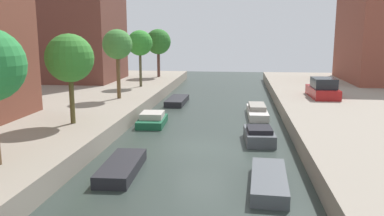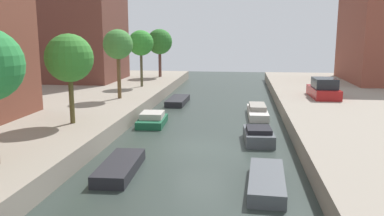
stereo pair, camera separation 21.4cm
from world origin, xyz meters
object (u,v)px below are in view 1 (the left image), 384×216
object	(u,v)px
moored_boat_left_2	(122,167)
moored_boat_right_2	(269,181)
parked_car	(323,89)
street_tree_3	(117,45)
moored_boat_right_3	(259,135)
street_tree_2	(70,58)
moored_boat_left_4	(177,101)
street_tree_5	(158,42)
moored_boat_left_3	(152,120)
street_tree_4	(140,43)
moored_boat_right_4	(257,111)

from	to	relation	value
moored_boat_left_2	moored_boat_right_2	world-z (taller)	moored_boat_right_2
parked_car	moored_boat_left_2	xyz separation A→B (m)	(-11.59, -16.05, -1.38)
street_tree_3	moored_boat_right_3	world-z (taller)	street_tree_3
street_tree_2	moored_boat_left_4	size ratio (longest dim) A/B	1.14
street_tree_3	street_tree_5	xyz separation A→B (m)	(0.00, 15.43, -0.13)
moored_boat_left_2	street_tree_3	bearing A→B (deg)	107.35
parked_car	moored_boat_right_2	bearing A→B (deg)	-107.40
moored_boat_left_3	moored_boat_right_2	world-z (taller)	moored_boat_left_3
street_tree_5	moored_boat_left_2	size ratio (longest dim) A/B	1.32
parked_car	moored_boat_right_3	distance (m)	11.66
street_tree_4	moored_boat_right_4	bearing A→B (deg)	-35.58
street_tree_2	moored_boat_right_3	size ratio (longest dim) A/B	1.61
street_tree_2	moored_boat_right_3	world-z (taller)	street_tree_2
street_tree_3	street_tree_5	bearing A→B (deg)	90.00
street_tree_4	parked_car	world-z (taller)	street_tree_4
moored_boat_left_2	moored_boat_right_2	bearing A→B (deg)	-8.08
street_tree_5	moored_boat_right_2	size ratio (longest dim) A/B	1.27
street_tree_5	moored_boat_left_3	bearing A→B (deg)	-79.72
street_tree_3	street_tree_5	size ratio (longest dim) A/B	0.97
street_tree_2	street_tree_4	size ratio (longest dim) A/B	0.95
street_tree_2	moored_boat_left_3	xyz separation A→B (m)	(3.61, 4.30, -4.30)
street_tree_2	moored_boat_right_3	distance (m)	11.33
street_tree_3	street_tree_2	bearing A→B (deg)	-90.00
parked_car	moored_boat_left_2	size ratio (longest dim) A/B	1.04
street_tree_2	moored_boat_right_4	size ratio (longest dim) A/B	1.08
street_tree_3	street_tree_5	world-z (taller)	street_tree_5
street_tree_4	moored_boat_right_2	bearing A→B (deg)	-63.85
street_tree_5	moored_boat_left_3	xyz separation A→B (m)	(3.61, -19.88, -4.63)
moored_boat_left_3	moored_boat_right_4	xyz separation A→B (m)	(7.04, 3.78, -0.00)
street_tree_3	moored_boat_right_4	size ratio (longest dim) A/B	1.14
street_tree_3	moored_boat_right_3	bearing A→B (deg)	-36.97
street_tree_4	moored_boat_left_4	xyz separation A→B (m)	(3.98, -3.15, -4.81)
street_tree_3	parked_car	xyz separation A→B (m)	(15.86, 2.39, -3.47)
moored_boat_left_4	moored_boat_right_3	size ratio (longest dim) A/B	1.41
street_tree_5	moored_boat_right_4	xyz separation A→B (m)	(10.64, -16.10, -4.63)
street_tree_2	moored_boat_right_2	bearing A→B (deg)	-28.81
parked_car	moored_boat_right_2	world-z (taller)	parked_car
moored_boat_left_4	moored_boat_right_3	world-z (taller)	moored_boat_right_3
moored_boat_right_2	moored_boat_right_4	distance (m)	13.88
street_tree_5	street_tree_4	bearing A→B (deg)	-90.00
street_tree_2	moored_boat_left_4	distance (m)	13.88
moored_boat_left_3	moored_boat_right_2	xyz separation A→B (m)	(6.95, -10.11, -0.09)
parked_car	moored_boat_right_2	xyz separation A→B (m)	(-5.31, -16.94, -1.38)
moored_boat_right_3	moored_boat_left_3	bearing A→B (deg)	153.44
parked_car	moored_boat_right_4	bearing A→B (deg)	-149.62
moored_boat_left_4	street_tree_3	bearing A→B (deg)	-136.34
street_tree_4	moored_boat_left_4	distance (m)	6.99
moored_boat_right_3	moored_boat_left_4	bearing A→B (deg)	119.06
moored_boat_left_2	moored_boat_left_4	size ratio (longest dim) A/B	0.94
street_tree_2	street_tree_5	world-z (taller)	street_tree_5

